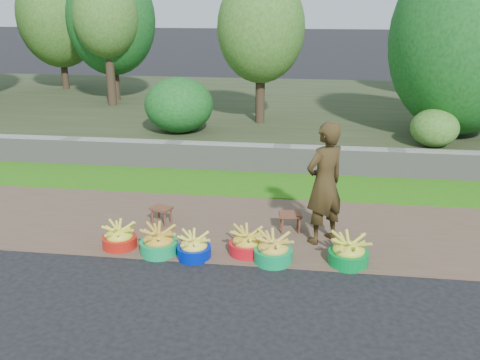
# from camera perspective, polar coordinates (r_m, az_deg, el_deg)

# --- Properties ---
(ground_plane) EXTENTS (120.00, 120.00, 0.00)m
(ground_plane) POSITION_cam_1_polar(r_m,az_deg,el_deg) (7.10, 2.36, -9.28)
(ground_plane) COLOR black
(ground_plane) RESTS_ON ground
(dirt_shoulder) EXTENTS (80.00, 2.50, 0.02)m
(dirt_shoulder) POSITION_cam_1_polar(r_m,az_deg,el_deg) (8.22, 3.21, -5.15)
(dirt_shoulder) COLOR brown
(dirt_shoulder) RESTS_ON ground
(grass_verge) EXTENTS (80.00, 1.50, 0.04)m
(grass_verge) POSITION_cam_1_polar(r_m,az_deg,el_deg) (10.07, 4.16, -0.52)
(grass_verge) COLOR #2C7411
(grass_verge) RESTS_ON ground
(retaining_wall) EXTENTS (80.00, 0.35, 0.55)m
(retaining_wall) POSITION_cam_1_polar(r_m,az_deg,el_deg) (10.80, 4.50, 2.23)
(retaining_wall) COLOR gray
(retaining_wall) RESTS_ON ground
(earth_bank) EXTENTS (80.00, 10.00, 0.50)m
(earth_bank) POSITION_cam_1_polar(r_m,az_deg,el_deg) (15.56, 5.62, 7.22)
(earth_bank) COLOR #313B20
(earth_bank) RESTS_ON ground
(vegetation) EXTENTS (35.35, 8.00, 4.46)m
(vegetation) POSITION_cam_1_polar(r_m,az_deg,el_deg) (14.26, -1.65, 15.69)
(vegetation) COLOR #34281B
(vegetation) RESTS_ON earth_bank
(basin_a) EXTENTS (0.48, 0.48, 0.36)m
(basin_a) POSITION_cam_1_polar(r_m,az_deg,el_deg) (7.72, -12.74, -6.00)
(basin_a) COLOR #B61B11
(basin_a) RESTS_ON ground
(basin_b) EXTENTS (0.52, 0.52, 0.39)m
(basin_b) POSITION_cam_1_polar(r_m,az_deg,el_deg) (7.46, -8.66, -6.56)
(basin_b) COLOR #0E9A50
(basin_b) RESTS_ON ground
(basin_c) EXTENTS (0.46, 0.46, 0.35)m
(basin_c) POSITION_cam_1_polar(r_m,az_deg,el_deg) (7.30, -4.94, -7.16)
(basin_c) COLOR #0018A5
(basin_c) RESTS_ON ground
(basin_d) EXTENTS (0.50, 0.50, 0.37)m
(basin_d) POSITION_cam_1_polar(r_m,az_deg,el_deg) (7.36, 0.74, -6.75)
(basin_d) COLOR red
(basin_d) RESTS_ON ground
(basin_e) EXTENTS (0.52, 0.52, 0.39)m
(basin_e) POSITION_cam_1_polar(r_m,az_deg,el_deg) (7.17, 3.56, -7.45)
(basin_e) COLOR #09904C
(basin_e) RESTS_ON ground
(basin_f) EXTENTS (0.53, 0.53, 0.40)m
(basin_f) POSITION_cam_1_polar(r_m,az_deg,el_deg) (7.23, 11.50, -7.55)
(basin_f) COLOR #007F2D
(basin_f) RESTS_ON ground
(stool_left) EXTENTS (0.37, 0.33, 0.27)m
(stool_left) POSITION_cam_1_polar(r_m,az_deg,el_deg) (8.35, -8.38, -3.24)
(stool_left) COLOR brown
(stool_left) RESTS_ON dirt_shoulder
(stool_right) EXTENTS (0.37, 0.30, 0.29)m
(stool_right) POSITION_cam_1_polar(r_m,az_deg,el_deg) (8.02, 5.40, -3.94)
(stool_right) COLOR brown
(stool_right) RESTS_ON dirt_shoulder
(vendor_woman) EXTENTS (0.76, 0.74, 1.76)m
(vendor_woman) POSITION_cam_1_polar(r_m,az_deg,el_deg) (7.53, 9.01, -0.35)
(vendor_woman) COLOR black
(vendor_woman) RESTS_ON dirt_shoulder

